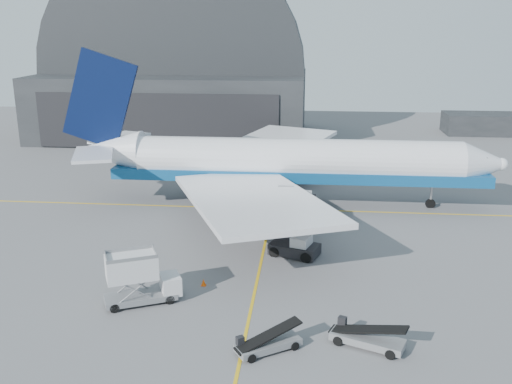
# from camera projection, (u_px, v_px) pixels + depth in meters

# --- Properties ---
(ground) EXTENTS (200.00, 200.00, 0.00)m
(ground) POSITION_uv_depth(u_px,v_px,m) (257.00, 282.00, 48.36)
(ground) COLOR #565659
(ground) RESTS_ON ground
(taxi_lines) EXTENTS (80.00, 42.12, 0.02)m
(taxi_lines) POSITION_uv_depth(u_px,v_px,m) (268.00, 230.00, 60.45)
(taxi_lines) COLOR gold
(taxi_lines) RESTS_ON ground
(hangar) EXTENTS (50.00, 28.30, 28.00)m
(hangar) POSITION_uv_depth(u_px,v_px,m) (174.00, 86.00, 109.63)
(hangar) COLOR black
(hangar) RESTS_ON ground
(distant_bldg_a) EXTENTS (14.00, 8.00, 4.00)m
(distant_bldg_a) POSITION_uv_depth(u_px,v_px,m) (479.00, 134.00, 113.67)
(distant_bldg_a) COLOR black
(distant_bldg_a) RESTS_ON ground
(airliner) EXTENTS (52.89, 51.28, 18.56)m
(airliner) POSITION_uv_depth(u_px,v_px,m) (280.00, 162.00, 68.10)
(airliner) COLOR white
(airliner) RESTS_ON ground
(catering_truck) EXTENTS (6.25, 4.41, 4.04)m
(catering_truck) POSITION_uv_depth(u_px,v_px,m) (139.00, 279.00, 44.23)
(catering_truck) COLOR slate
(catering_truck) RESTS_ON ground
(pushback_tug) EXTENTS (5.09, 3.90, 2.09)m
(pushback_tug) POSITION_uv_depth(u_px,v_px,m) (296.00, 248.00, 53.75)
(pushback_tug) COLOR black
(pushback_tug) RESTS_ON ground
(belt_loader_a) EXTENTS (4.58, 3.67, 1.81)m
(belt_loader_a) POSITION_uv_depth(u_px,v_px,m) (268.00, 343.00, 38.05)
(belt_loader_a) COLOR slate
(belt_loader_a) RESTS_ON ground
(belt_loader_b) EXTENTS (5.30, 3.43, 2.01)m
(belt_loader_b) POSITION_uv_depth(u_px,v_px,m) (367.00, 338.00, 38.63)
(belt_loader_b) COLOR slate
(belt_loader_b) RESTS_ON ground
(traffic_cone) EXTENTS (0.41, 0.41, 0.59)m
(traffic_cone) POSITION_uv_depth(u_px,v_px,m) (204.00, 282.00, 47.66)
(traffic_cone) COLOR #FF5508
(traffic_cone) RESTS_ON ground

